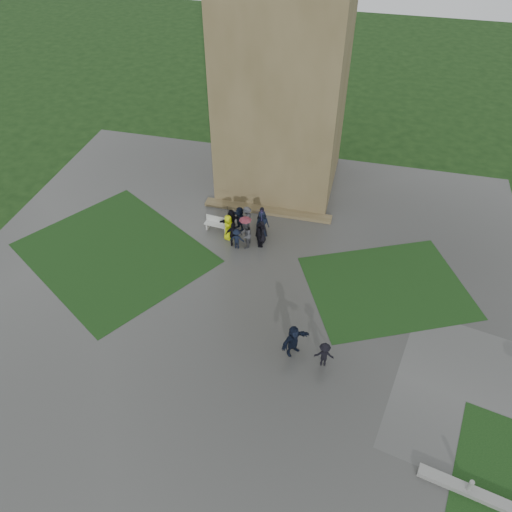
% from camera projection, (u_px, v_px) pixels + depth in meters
% --- Properties ---
extents(ground, '(120.00, 120.00, 0.00)m').
position_uv_depth(ground, '(225.00, 324.00, 27.34)').
color(ground, black).
extents(plaza, '(34.00, 34.00, 0.02)m').
position_uv_depth(plaza, '(235.00, 298.00, 28.79)').
color(plaza, '#3A3A37').
rests_on(plaza, ground).
extents(lawn_inset_left, '(14.10, 13.46, 0.01)m').
position_uv_depth(lawn_inset_left, '(115.00, 253.00, 31.74)').
color(lawn_inset_left, black).
rests_on(lawn_inset_left, plaza).
extents(lawn_inset_right, '(11.12, 10.15, 0.01)m').
position_uv_depth(lawn_inset_right, '(387.00, 287.00, 29.44)').
color(lawn_inset_right, black).
rests_on(lawn_inset_right, plaza).
extents(tower, '(8.00, 8.00, 18.00)m').
position_uv_depth(tower, '(285.00, 61.00, 32.26)').
color(tower, brown).
rests_on(tower, ground).
extents(tower_plinth, '(9.00, 0.80, 0.22)m').
position_uv_depth(tower_plinth, '(268.00, 210.00, 34.95)').
color(tower_plinth, brown).
rests_on(tower_plinth, plaza).
extents(bench, '(1.70, 0.68, 0.96)m').
position_uv_depth(bench, '(217.00, 224.00, 33.20)').
color(bench, beige).
rests_on(bench, plaza).
extents(visitor_cluster, '(3.42, 2.99, 2.56)m').
position_uv_depth(visitor_cluster, '(245.00, 225.00, 32.20)').
color(visitor_cluster, black).
rests_on(visitor_cluster, plaza).
extents(pedestrian_mid, '(1.60, 1.77, 1.90)m').
position_uv_depth(pedestrian_mid, '(293.00, 340.00, 25.27)').
color(pedestrian_mid, black).
rests_on(pedestrian_mid, plaza).
extents(pedestrian_near, '(1.03, 0.61, 1.53)m').
position_uv_depth(pedestrian_near, '(324.00, 355.00, 24.83)').
color(pedestrian_near, black).
rests_on(pedestrian_near, plaza).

